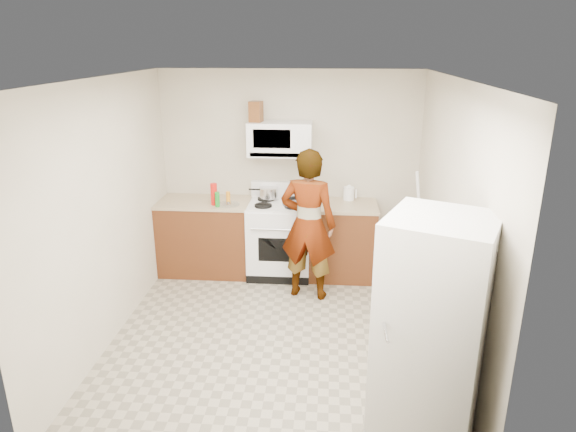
# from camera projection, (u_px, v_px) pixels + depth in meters

# --- Properties ---
(floor) EXTENTS (3.60, 3.60, 0.00)m
(floor) POSITION_uv_depth(u_px,v_px,m) (276.00, 335.00, 5.15)
(floor) COLOR gray
(floor) RESTS_ON ground
(back_wall) EXTENTS (3.20, 0.02, 2.50)m
(back_wall) POSITION_uv_depth(u_px,v_px,m) (290.00, 172.00, 6.44)
(back_wall) COLOR beige
(back_wall) RESTS_ON floor
(right_wall) EXTENTS (0.02, 3.60, 2.50)m
(right_wall) POSITION_uv_depth(u_px,v_px,m) (450.00, 222.00, 4.63)
(right_wall) COLOR beige
(right_wall) RESTS_ON floor
(cabinet_left) EXTENTS (1.12, 0.62, 0.90)m
(cabinet_left) POSITION_uv_depth(u_px,v_px,m) (206.00, 238.00, 6.49)
(cabinet_left) COLOR #5D3216
(cabinet_left) RESTS_ON floor
(counter_left) EXTENTS (1.14, 0.64, 0.03)m
(counter_left) POSITION_uv_depth(u_px,v_px,m) (204.00, 202.00, 6.34)
(counter_left) COLOR tan
(counter_left) RESTS_ON cabinet_left
(cabinet_right) EXTENTS (0.80, 0.62, 0.90)m
(cabinet_right) POSITION_uv_depth(u_px,v_px,m) (342.00, 241.00, 6.36)
(cabinet_right) COLOR #5D3216
(cabinet_right) RESTS_ON floor
(counter_right) EXTENTS (0.82, 0.64, 0.03)m
(counter_right) POSITION_uv_depth(u_px,v_px,m) (344.00, 206.00, 6.21)
(counter_right) COLOR tan
(counter_right) RESTS_ON cabinet_right
(gas_range) EXTENTS (0.76, 0.65, 1.13)m
(gas_range) POSITION_uv_depth(u_px,v_px,m) (280.00, 237.00, 6.40)
(gas_range) COLOR white
(gas_range) RESTS_ON floor
(microwave) EXTENTS (0.76, 0.38, 0.40)m
(microwave) POSITION_uv_depth(u_px,v_px,m) (280.00, 139.00, 6.13)
(microwave) COLOR white
(microwave) RESTS_ON back_wall
(person) EXTENTS (0.70, 0.53, 1.73)m
(person) POSITION_uv_depth(u_px,v_px,m) (308.00, 225.00, 5.71)
(person) COLOR tan
(person) RESTS_ON floor
(fridge) EXTENTS (0.92, 0.92, 1.70)m
(fridge) POSITION_uv_depth(u_px,v_px,m) (432.00, 330.00, 3.64)
(fridge) COLOR silver
(fridge) RESTS_ON floor
(kettle) EXTENTS (0.16, 0.16, 0.16)m
(kettle) POSITION_uv_depth(u_px,v_px,m) (349.00, 194.00, 6.35)
(kettle) COLOR white
(kettle) RESTS_ON counter_right
(jug) EXTENTS (0.17, 0.17, 0.24)m
(jug) POSITION_uv_depth(u_px,v_px,m) (256.00, 112.00, 6.03)
(jug) COLOR brown
(jug) RESTS_ON microwave
(saucepan) EXTENTS (0.28, 0.28, 0.12)m
(saucepan) POSITION_uv_depth(u_px,v_px,m) (269.00, 193.00, 6.38)
(saucepan) COLOR silver
(saucepan) RESTS_ON gas_range
(tray) EXTENTS (0.29, 0.24, 0.05)m
(tray) POSITION_uv_depth(u_px,v_px,m) (294.00, 204.00, 6.14)
(tray) COLOR silver
(tray) RESTS_ON gas_range
(bottle_spray) EXTENTS (0.08, 0.08, 0.26)m
(bottle_spray) POSITION_uv_depth(u_px,v_px,m) (214.00, 194.00, 6.14)
(bottle_spray) COLOR red
(bottle_spray) RESTS_ON counter_left
(bottle_hot_sauce) EXTENTS (0.06, 0.06, 0.16)m
(bottle_hot_sauce) POSITION_uv_depth(u_px,v_px,m) (228.00, 198.00, 6.18)
(bottle_hot_sauce) COLOR orange
(bottle_hot_sauce) RESTS_ON counter_left
(bottle_green_cap) EXTENTS (0.06, 0.06, 0.18)m
(bottle_green_cap) POSITION_uv_depth(u_px,v_px,m) (217.00, 199.00, 6.08)
(bottle_green_cap) COLOR #178122
(bottle_green_cap) RESTS_ON counter_left
(pot_lid) EXTENTS (0.27, 0.27, 0.01)m
(pot_lid) POSITION_uv_depth(u_px,v_px,m) (228.00, 204.00, 6.17)
(pot_lid) COLOR silver
(pot_lid) RESTS_ON counter_left
(broom) EXTENTS (0.26, 0.22, 1.48)m
(broom) POSITION_uv_depth(u_px,v_px,m) (421.00, 233.00, 5.79)
(broom) COLOR white
(broom) RESTS_ON floor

